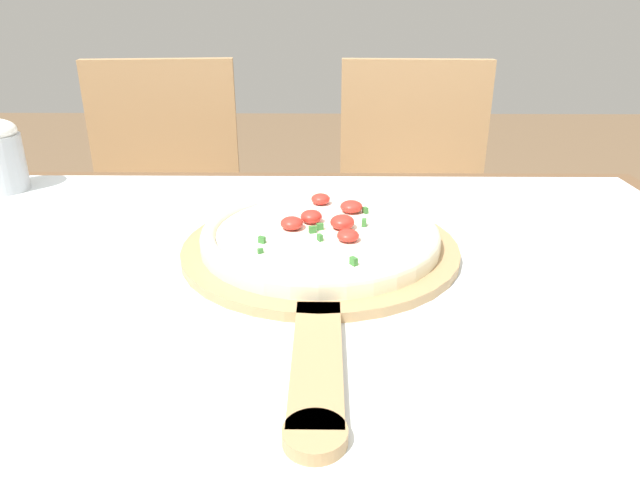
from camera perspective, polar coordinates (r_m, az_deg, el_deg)
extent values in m
cube|color=brown|center=(0.65, -4.69, -6.92)|extent=(1.27, 0.99, 0.03)
cylinder|color=brown|center=(1.37, -27.73, -9.91)|extent=(0.06, 0.06, 0.69)
cylinder|color=brown|center=(1.32, 24.27, -10.53)|extent=(0.06, 0.06, 0.69)
cube|color=silver|center=(0.64, -4.74, -5.57)|extent=(1.19, 0.91, 0.00)
cylinder|color=tan|center=(0.74, 0.03, -0.80)|extent=(0.36, 0.36, 0.01)
cube|color=tan|center=(0.52, -0.29, -11.93)|extent=(0.05, 0.19, 0.01)
cylinder|color=tan|center=(0.45, -0.51, -19.02)|extent=(0.05, 0.05, 0.01)
cylinder|color=beige|center=(0.73, 0.03, 0.20)|extent=(0.30, 0.30, 0.02)
torus|color=beige|center=(0.73, 0.03, 0.78)|extent=(0.30, 0.30, 0.02)
cylinder|color=white|center=(0.73, 0.03, 0.89)|extent=(0.26, 0.26, 0.00)
ellipsoid|color=red|center=(0.79, 3.15, 3.36)|extent=(0.03, 0.03, 0.02)
ellipsoid|color=red|center=(0.82, 0.06, 4.12)|extent=(0.03, 0.03, 0.02)
ellipsoid|color=red|center=(0.69, 2.82, 0.45)|extent=(0.03, 0.03, 0.01)
ellipsoid|color=red|center=(0.73, 2.25, 1.81)|extent=(0.03, 0.03, 0.02)
ellipsoid|color=red|center=(0.75, -0.88, 2.36)|extent=(0.03, 0.03, 0.02)
ellipsoid|color=red|center=(0.73, -2.85, 1.70)|extent=(0.03, 0.03, 0.02)
cube|color=#387533|center=(0.69, -5.83, 0.02)|extent=(0.01, 0.01, 0.01)
cube|color=#387533|center=(0.70, -0.01, 0.25)|extent=(0.01, 0.01, 0.01)
cube|color=#387533|center=(0.73, 0.01, 1.35)|extent=(0.01, 0.01, 0.01)
cube|color=#387533|center=(0.74, 4.43, 1.74)|extent=(0.01, 0.01, 0.01)
cube|color=#387533|center=(0.72, -0.75, 1.05)|extent=(0.01, 0.01, 0.01)
cube|color=#387533|center=(0.63, 3.39, -2.14)|extent=(0.01, 0.01, 0.01)
cube|color=#387533|center=(0.79, 4.56, 2.98)|extent=(0.01, 0.01, 0.01)
cube|color=#387533|center=(0.67, -5.98, -1.09)|extent=(0.01, 0.01, 0.01)
cube|color=tan|center=(1.49, -15.28, -1.19)|extent=(0.44, 0.44, 0.02)
cube|color=tan|center=(1.59, -15.19, 9.15)|extent=(0.38, 0.08, 0.44)
cylinder|color=tan|center=(1.50, -21.44, -11.87)|extent=(0.04, 0.04, 0.43)
cylinder|color=tan|center=(1.44, -8.87, -11.83)|extent=(0.04, 0.04, 0.43)
cylinder|color=tan|center=(1.76, -18.91, -5.98)|extent=(0.04, 0.04, 0.43)
cylinder|color=tan|center=(1.71, -8.41, -5.72)|extent=(0.04, 0.04, 0.43)
cube|color=tan|center=(1.45, 9.27, -1.33)|extent=(0.42, 0.42, 0.02)
cube|color=tan|center=(1.55, 9.24, 9.30)|extent=(0.38, 0.06, 0.44)
cylinder|color=tan|center=(1.42, 2.65, -12.28)|extent=(0.04, 0.04, 0.43)
cylinder|color=tan|center=(1.45, 15.70, -12.31)|extent=(0.04, 0.04, 0.43)
cylinder|color=tan|center=(1.69, 2.87, -5.99)|extent=(0.04, 0.04, 0.43)
cylinder|color=tan|center=(1.72, 13.68, -6.15)|extent=(0.04, 0.04, 0.43)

